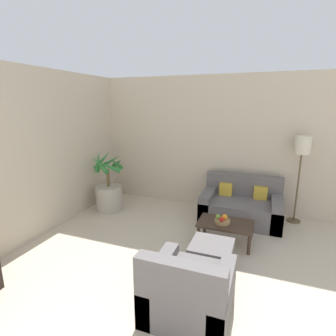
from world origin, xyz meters
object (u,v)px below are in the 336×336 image
Objects in this scene: fruit_bowl at (222,221)px; apple_green at (218,216)px; sofa_loveseat at (241,207)px; ottoman at (211,257)px; apple_red at (222,219)px; floor_lamp at (302,152)px; orange_fruit at (225,217)px; armchair at (189,291)px; coffee_table at (225,225)px; potted_palm at (109,191)px.

fruit_bowl is 0.10m from apple_green.
sofa_loveseat reaches higher than ottoman.
apple_red is 0.73m from ottoman.
floor_lamp reaches higher than orange_fruit.
apple_red is 0.83× the size of orange_fruit.
fruit_bowl is 0.27× the size of armchair.
coffee_table is (-0.15, -0.96, 0.03)m from sofa_loveseat.
apple_green is 1.58m from armchair.
floor_lamp is at bearing 49.34° from apple_red.
orange_fruit is at bearing -157.74° from coffee_table.
apple_red reaches higher than ottoman.
sofa_loveseat is at bearing -163.74° from floor_lamp.
coffee_table is 0.97× the size of armchair.
armchair is (-0.09, -1.48, -0.17)m from apple_red.
coffee_table is at bearing 22.26° from orange_fruit.
apple_green is 0.10m from orange_fruit.
fruit_bowl is at bearing -131.95° from floor_lamp.
ottoman is at bearing -28.51° from potted_palm.
potted_palm is 2.48m from orange_fruit.
coffee_table is at bearing 85.46° from ottoman.
armchair is (2.31, -2.09, -0.14)m from potted_palm.
armchair is (-0.02, -1.57, -0.17)m from apple_green.
potted_palm is 0.77× the size of floor_lamp.
floor_lamp is at bearing 60.28° from ottoman.
coffee_table is 1.58m from armchair.
potted_palm reaches higher than apple_red.
ottoman is at bearing -93.26° from orange_fruit.
armchair is (-0.14, -1.58, -0.04)m from coffee_table.
armchair reaches higher than ottoman.
coffee_table is at bearing 33.27° from fruit_bowl.
ottoman is (2.38, -1.29, -0.20)m from potted_palm.
sofa_loveseat is 1.08m from apple_red.
coffee_table is 12.06× the size of apple_green.
fruit_bowl is at bearing -141.22° from orange_fruit.
orange_fruit is at bearing -99.62° from sofa_loveseat.
orange_fruit is at bearing -12.06° from potted_palm.
apple_red is (-0.05, -0.09, 0.13)m from coffee_table.
fruit_bowl is at bearing -12.76° from potted_palm.
apple_green is (-1.21, -1.24, -0.90)m from floor_lamp.
potted_palm is 17.71× the size of apple_green.
coffee_table is 0.17m from apple_red.
coffee_table is 0.09m from fruit_bowl.
sofa_loveseat is 1.01m from fruit_bowl.
sofa_loveseat reaches higher than orange_fruit.
fruit_bowl is 3.41× the size of apple_green.
armchair is (-0.28, -2.54, -0.01)m from sofa_loveseat.
apple_green is (-0.07, 0.02, 0.06)m from fruit_bowl.
apple_red is 0.08× the size of armchair.
potted_palm reaches higher than ottoman.
ottoman is (0.06, -0.77, -0.24)m from apple_green.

